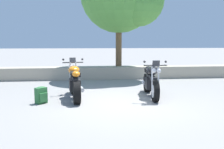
{
  "coord_description": "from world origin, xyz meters",
  "views": [
    {
      "loc": [
        -1.0,
        -6.76,
        1.69
      ],
      "look_at": [
        -0.13,
        1.2,
        0.65
      ],
      "focal_mm": 40.6,
      "sensor_mm": 36.0,
      "label": 1
    }
  ],
  "objects": [
    {
      "name": "ground_plane",
      "position": [
        0.0,
        0.0,
        0.0
      ],
      "size": [
        120.0,
        120.0,
        0.0
      ],
      "primitive_type": "plane",
      "color": "gray"
    },
    {
      "name": "stone_wall",
      "position": [
        0.0,
        4.8,
        0.28
      ],
      "size": [
        36.0,
        0.8,
        0.55
      ],
      "primitive_type": "cube",
      "color": "#A89E89",
      "rests_on": "ground"
    },
    {
      "name": "motorcycle_orange_near_left",
      "position": [
        -1.3,
        0.81,
        0.49
      ],
      "size": [
        0.69,
        2.07,
        1.18
      ],
      "color": "black",
      "rests_on": "ground"
    },
    {
      "name": "motorcycle_black_centre",
      "position": [
        1.04,
        0.76,
        0.49
      ],
      "size": [
        0.67,
        2.07,
        1.18
      ],
      "color": "black",
      "rests_on": "ground"
    },
    {
      "name": "rider_backpack",
      "position": [
        -2.2,
        0.24,
        0.24
      ],
      "size": [
        0.35,
        0.35,
        0.47
      ],
      "color": "#2D6B38",
      "rests_on": "ground"
    }
  ]
}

